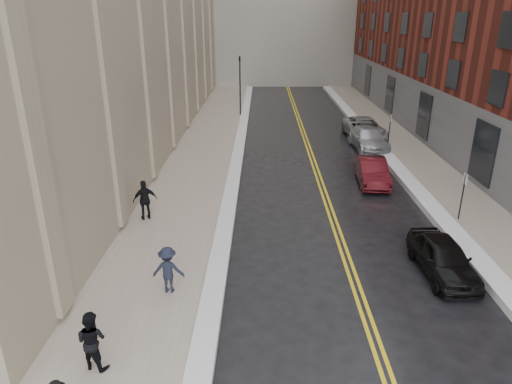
{
  "coord_description": "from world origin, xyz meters",
  "views": [
    {
      "loc": [
        -0.66,
        -10.17,
        8.45
      ],
      "look_at": [
        -0.9,
        7.4,
        1.6
      ],
      "focal_mm": 32.0,
      "sensor_mm": 36.0,
      "label": 1
    }
  ],
  "objects_px": {
    "car_black": "(443,258)",
    "pedestrian_a": "(92,340)",
    "pedestrian_c": "(145,200)",
    "car_maroon": "(372,171)",
    "car_silver_far": "(364,128)",
    "pedestrian_b": "(168,270)",
    "car_silver_near": "(368,139)"
  },
  "relations": [
    {
      "from": "car_silver_near",
      "to": "car_silver_far",
      "type": "height_order",
      "value": "car_silver_far"
    },
    {
      "from": "car_black",
      "to": "pedestrian_c",
      "type": "relative_size",
      "value": 2.15
    },
    {
      "from": "pedestrian_a",
      "to": "pedestrian_c",
      "type": "distance_m",
      "value": 8.97
    },
    {
      "from": "car_maroon",
      "to": "pedestrian_c",
      "type": "xyz_separation_m",
      "value": [
        -10.88,
        -5.02,
        0.36
      ]
    },
    {
      "from": "car_black",
      "to": "pedestrian_b",
      "type": "distance_m",
      "value": 9.32
    },
    {
      "from": "car_black",
      "to": "pedestrian_a",
      "type": "height_order",
      "value": "pedestrian_a"
    },
    {
      "from": "car_silver_near",
      "to": "pedestrian_b",
      "type": "distance_m",
      "value": 20.03
    },
    {
      "from": "car_maroon",
      "to": "pedestrian_c",
      "type": "bearing_deg",
      "value": -151.6
    },
    {
      "from": "car_silver_far",
      "to": "pedestrian_a",
      "type": "distance_m",
      "value": 26.33
    },
    {
      "from": "car_black",
      "to": "pedestrian_a",
      "type": "distance_m",
      "value": 11.49
    },
    {
      "from": "car_silver_far",
      "to": "car_maroon",
      "type": "bearing_deg",
      "value": -103.25
    },
    {
      "from": "car_maroon",
      "to": "car_silver_near",
      "type": "bearing_deg",
      "value": 83.18
    },
    {
      "from": "car_silver_far",
      "to": "car_black",
      "type": "bearing_deg",
      "value": -97.52
    },
    {
      "from": "car_maroon",
      "to": "car_silver_far",
      "type": "distance_m",
      "value": 9.79
    },
    {
      "from": "car_maroon",
      "to": "pedestrian_b",
      "type": "relative_size",
      "value": 2.6
    },
    {
      "from": "car_maroon",
      "to": "pedestrian_b",
      "type": "xyz_separation_m",
      "value": [
        -8.82,
        -10.58,
        0.26
      ]
    },
    {
      "from": "car_black",
      "to": "car_silver_near",
      "type": "bearing_deg",
      "value": 84.35
    },
    {
      "from": "pedestrian_b",
      "to": "car_maroon",
      "type": "bearing_deg",
      "value": -128.67
    },
    {
      "from": "car_silver_far",
      "to": "pedestrian_b",
      "type": "height_order",
      "value": "pedestrian_b"
    },
    {
      "from": "pedestrian_a",
      "to": "pedestrian_c",
      "type": "xyz_separation_m",
      "value": [
        -0.82,
        8.93,
        0.08
      ]
    },
    {
      "from": "pedestrian_c",
      "to": "car_maroon",
      "type": "bearing_deg",
      "value": -178.88
    },
    {
      "from": "pedestrian_a",
      "to": "pedestrian_b",
      "type": "xyz_separation_m",
      "value": [
        1.24,
        3.38,
        -0.02
      ]
    },
    {
      "from": "car_maroon",
      "to": "car_silver_near",
      "type": "xyz_separation_m",
      "value": [
        1.24,
        6.74,
        0.04
      ]
    },
    {
      "from": "car_maroon",
      "to": "pedestrian_a",
      "type": "distance_m",
      "value": 17.2
    },
    {
      "from": "car_silver_near",
      "to": "car_silver_far",
      "type": "xyz_separation_m",
      "value": [
        0.36,
        2.92,
        0.02
      ]
    },
    {
      "from": "car_silver_near",
      "to": "pedestrian_c",
      "type": "height_order",
      "value": "pedestrian_c"
    },
    {
      "from": "car_silver_far",
      "to": "pedestrian_c",
      "type": "distance_m",
      "value": 19.27
    },
    {
      "from": "car_silver_near",
      "to": "car_maroon",
      "type": "bearing_deg",
      "value": -103.97
    },
    {
      "from": "car_maroon",
      "to": "pedestrian_b",
      "type": "distance_m",
      "value": 13.77
    },
    {
      "from": "car_black",
      "to": "pedestrian_b",
      "type": "height_order",
      "value": "pedestrian_b"
    },
    {
      "from": "car_black",
      "to": "pedestrian_b",
      "type": "bearing_deg",
      "value": -173.9
    },
    {
      "from": "car_silver_near",
      "to": "car_silver_far",
      "type": "bearing_deg",
      "value": 79.5
    }
  ]
}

